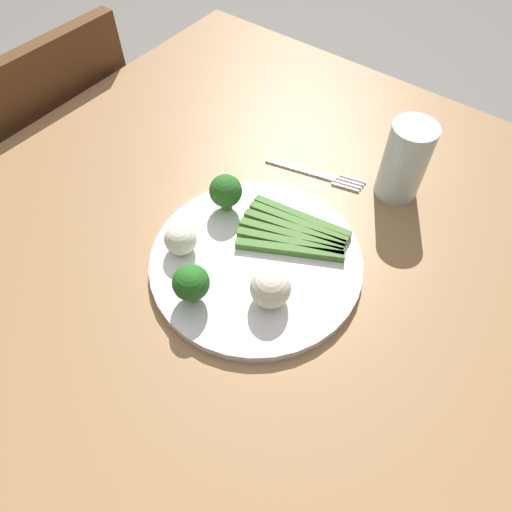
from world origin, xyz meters
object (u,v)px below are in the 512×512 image
at_px(broccoli_front_left, 191,283).
at_px(cauliflower_mid, 270,288).
at_px(dining_table, 257,326).
at_px(asparagus_bundle, 294,233).
at_px(cauliflower_right, 181,239).
at_px(water_glass, 405,161).
at_px(broccoli_near_center, 226,191).
at_px(fork, 315,174).
at_px(chair, 59,181).
at_px(plate, 256,261).

relative_size(broccoli_front_left, cauliflower_mid, 1.10).
distance_m(dining_table, asparagus_bundle, 0.16).
relative_size(dining_table, cauliflower_right, 25.14).
bearing_deg(asparagus_bundle, cauliflower_mid, 92.54).
relative_size(asparagus_bundle, water_glass, 1.32).
xyz_separation_m(dining_table, asparagus_bundle, (-0.10, -0.01, 0.13)).
distance_m(broccoli_near_center, cauliflower_right, 0.10).
height_order(broccoli_front_left, cauliflower_mid, broccoli_front_left).
bearing_deg(fork, cauliflower_mid, -84.93).
bearing_deg(cauliflower_mid, fork, -161.00).
xyz_separation_m(chair, plate, (0.06, 0.64, 0.28)).
xyz_separation_m(dining_table, broccoli_near_center, (-0.08, -0.12, 0.16)).
height_order(cauliflower_right, fork, cauliflower_right).
bearing_deg(fork, broccoli_front_left, -103.37).
xyz_separation_m(asparagus_bundle, fork, (-0.14, -0.05, -0.02)).
height_order(broccoli_front_left, fork, broccoli_front_left).
xyz_separation_m(chair, asparagus_bundle, (-0.00, 0.66, 0.29)).
xyz_separation_m(cauliflower_right, water_glass, (-0.29, 0.18, 0.03)).
bearing_deg(dining_table, fork, -166.76).
relative_size(dining_table, asparagus_bundle, 6.74).
distance_m(plate, cauliflower_mid, 0.07).
bearing_deg(dining_table, broccoli_near_center, -124.83).
distance_m(plate, cauliflower_right, 0.11).
bearing_deg(dining_table, plate, -142.00).
distance_m(chair, fork, 0.68).
height_order(fork, water_glass, water_glass).
distance_m(cauliflower_right, water_glass, 0.35).
bearing_deg(asparagus_bundle, water_glass, -126.83).
distance_m(broccoli_front_left, cauliflower_mid, 0.10).
height_order(cauliflower_mid, water_glass, water_glass).
bearing_deg(cauliflower_mid, broccoli_front_left, -54.63).
xyz_separation_m(chair, cauliflower_right, (0.11, 0.55, 0.30)).
xyz_separation_m(broccoli_near_center, cauliflower_right, (0.10, -0.00, -0.01)).
bearing_deg(cauliflower_mid, dining_table, -108.19).
relative_size(dining_table, chair, 1.27).
xyz_separation_m(asparagus_bundle, broccoli_front_left, (0.16, -0.05, 0.03)).
bearing_deg(fork, dining_table, -90.70).
distance_m(cauliflower_mid, fork, 0.26).
bearing_deg(cauliflower_mid, water_glass, 172.65).
bearing_deg(fork, asparagus_bundle, -84.17).
distance_m(dining_table, cauliflower_right, 0.19).
distance_m(dining_table, water_glass, 0.33).
xyz_separation_m(broccoli_front_left, cauliflower_right, (-0.05, -0.06, -0.01)).
relative_size(chair, broccoli_front_left, 15.10).
height_order(cauliflower_right, water_glass, water_glass).
bearing_deg(cauliflower_right, fork, 166.25).
relative_size(plate, fork, 1.78).
bearing_deg(asparagus_bundle, plate, 57.93).
height_order(dining_table, chair, chair).
xyz_separation_m(plate, broccoli_front_left, (0.10, -0.03, 0.04)).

